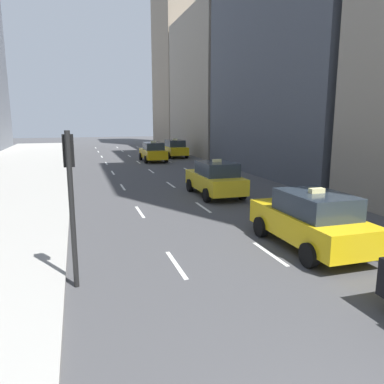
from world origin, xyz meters
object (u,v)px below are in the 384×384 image
(taxi_third, at_px, (311,220))
(taxi_fourth, at_px, (215,178))
(taxi_second, at_px, (175,148))
(traffic_light_pole, at_px, (70,184))
(taxi_lead, at_px, (153,152))

(taxi_third, relative_size, taxi_fourth, 1.00)
(taxi_second, height_order, traffic_light_pole, traffic_light_pole)
(taxi_second, xyz_separation_m, traffic_light_pole, (-9.55, -27.84, 1.53))
(taxi_third, relative_size, traffic_light_pole, 1.22)
(taxi_fourth, relative_size, traffic_light_pole, 1.22)
(taxi_lead, height_order, taxi_second, same)
(traffic_light_pole, bearing_deg, taxi_fourth, 52.40)
(taxi_second, xyz_separation_m, taxi_third, (-2.80, -27.21, 0.00))
(taxi_second, bearing_deg, taxi_fourth, -98.35)
(taxi_fourth, bearing_deg, taxi_lead, 90.00)
(taxi_lead, xyz_separation_m, taxi_second, (2.80, 3.06, 0.00))
(taxi_lead, height_order, traffic_light_pole, traffic_light_pole)
(taxi_lead, xyz_separation_m, taxi_fourth, (0.00, -16.01, 0.00))
(taxi_lead, bearing_deg, taxi_third, -90.00)
(taxi_second, distance_m, traffic_light_pole, 29.47)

